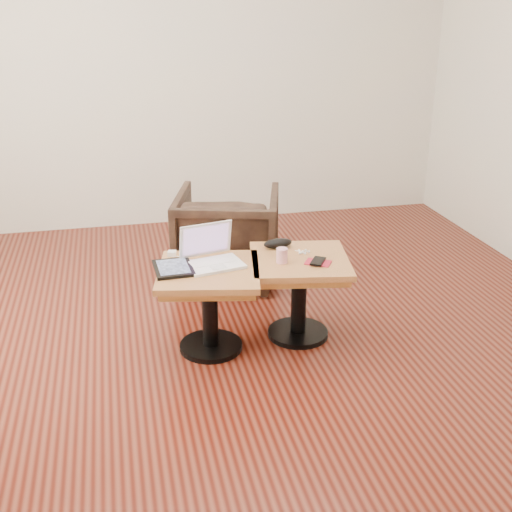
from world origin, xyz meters
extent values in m
cube|color=#3E0F08|center=(0.00, 0.00, 0.00)|extent=(4.50, 4.50, 0.01)
cube|color=silver|center=(0.00, 2.25, 1.35)|extent=(4.50, 0.02, 2.70)
cube|color=silver|center=(0.00, -2.25, 1.35)|extent=(4.50, 0.02, 2.70)
cylinder|color=black|center=(-0.15, 0.02, 0.01)|extent=(0.35, 0.35, 0.03)
cylinder|color=black|center=(-0.15, 0.02, 0.24)|extent=(0.09, 0.09, 0.42)
cube|color=#A05823|center=(-0.15, 0.02, 0.43)|extent=(0.58, 0.58, 0.04)
cube|color=brown|center=(-0.15, 0.02, 0.47)|extent=(0.63, 0.63, 0.03)
cylinder|color=black|center=(0.37, 0.06, 0.01)|extent=(0.35, 0.35, 0.03)
cylinder|color=black|center=(0.37, 0.06, 0.24)|extent=(0.09, 0.09, 0.42)
cube|color=#A05823|center=(0.37, 0.06, 0.43)|extent=(0.57, 0.57, 0.04)
cube|color=brown|center=(0.37, 0.06, 0.47)|extent=(0.62, 0.62, 0.03)
cube|color=white|center=(-0.11, 0.05, 0.49)|extent=(0.33, 0.27, 0.02)
cube|color=silver|center=(-0.12, 0.08, 0.50)|extent=(0.26, 0.15, 0.00)
cube|color=silver|center=(-0.10, -0.01, 0.50)|extent=(0.09, 0.07, 0.00)
cube|color=white|center=(-0.14, 0.17, 0.60)|extent=(0.30, 0.11, 0.20)
cube|color=#A63E41|center=(-0.14, 0.17, 0.60)|extent=(0.26, 0.09, 0.16)
cube|color=black|center=(-0.33, 0.05, 0.49)|extent=(0.21, 0.26, 0.02)
cube|color=#191E38|center=(-0.33, 0.05, 0.50)|extent=(0.17, 0.22, 0.00)
cube|color=white|center=(-0.32, 0.25, 0.50)|extent=(0.05, 0.05, 0.03)
ellipsoid|color=black|center=(0.29, 0.24, 0.51)|extent=(0.18, 0.09, 0.05)
cylinder|color=#D24668|center=(0.25, 0.02, 0.53)|extent=(0.07, 0.07, 0.08)
sphere|color=white|center=(0.41, 0.13, 0.49)|extent=(0.01, 0.01, 0.01)
sphere|color=white|center=(0.43, 0.14, 0.49)|extent=(0.01, 0.01, 0.01)
sphere|color=white|center=(0.39, 0.15, 0.49)|extent=(0.01, 0.01, 0.01)
sphere|color=white|center=(0.44, 0.12, 0.49)|extent=(0.01, 0.01, 0.01)
sphere|color=white|center=(0.38, 0.11, 0.49)|extent=(0.01, 0.01, 0.01)
sphere|color=white|center=(0.41, 0.10, 0.49)|extent=(0.01, 0.01, 0.01)
cylinder|color=white|center=(0.41, 0.13, 0.49)|extent=(0.08, 0.05, 0.00)
cube|color=maroon|center=(0.44, -0.04, 0.49)|extent=(0.16, 0.15, 0.01)
cube|color=black|center=(0.44, -0.04, 0.50)|extent=(0.12, 0.14, 0.01)
imported|color=black|center=(0.12, 0.95, 0.32)|extent=(0.84, 0.85, 0.63)
camera|label=1|loc=(-0.60, -3.09, 1.83)|focal=45.00mm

